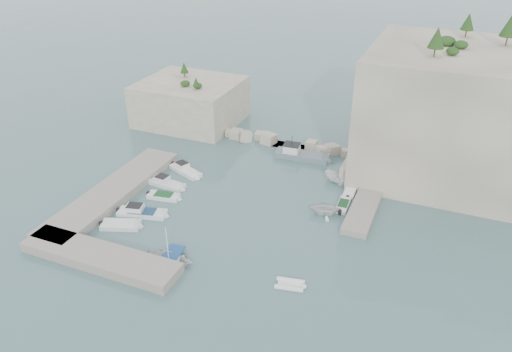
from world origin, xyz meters
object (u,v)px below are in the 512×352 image
at_px(inflatable_dinghy, 290,286).
at_px(tender_east_b, 343,207).
at_px(tender_east_a, 325,214).
at_px(motorboat_a, 186,173).
at_px(motorboat_d, 143,215).
at_px(tender_east_c, 350,192).
at_px(tender_east_d, 339,183).
at_px(rowboat, 169,263).
at_px(work_boat, 302,158).
at_px(motorboat_c, 164,198).
at_px(motorboat_e, 121,227).
at_px(motorboat_b, 167,186).

relative_size(inflatable_dinghy, tender_east_b, 0.78).
bearing_deg(tender_east_a, motorboat_a, 63.29).
height_order(motorboat_d, inflatable_dinghy, motorboat_d).
xyz_separation_m(motorboat_a, tender_east_b, (22.51, -0.33, 0.00)).
height_order(tender_east_c, tender_east_d, tender_east_d).
distance_m(motorboat_d, rowboat, 10.23).
bearing_deg(work_boat, rowboat, -104.01).
distance_m(motorboat_d, tender_east_d, 26.14).
bearing_deg(rowboat, motorboat_c, 27.37).
bearing_deg(tender_east_c, tender_east_a, 162.69).
relative_size(motorboat_d, tender_east_a, 1.73).
height_order(inflatable_dinghy, tender_east_d, tender_east_d).
bearing_deg(motorboat_c, inflatable_dinghy, -34.01).
bearing_deg(motorboat_e, tender_east_b, 12.11).
height_order(motorboat_a, motorboat_e, motorboat_a).
bearing_deg(tender_east_a, motorboat_c, 83.00).
bearing_deg(tender_east_d, motorboat_c, 134.44).
height_order(motorboat_a, inflatable_dinghy, motorboat_a).
relative_size(motorboat_d, motorboat_e, 1.32).
relative_size(inflatable_dinghy, work_boat, 0.36).
height_order(motorboat_c, tender_east_d, tender_east_d).
distance_m(motorboat_a, work_boat, 17.16).
height_order(rowboat, tender_east_b, rowboat).
bearing_deg(inflatable_dinghy, tender_east_b, 75.14).
bearing_deg(rowboat, motorboat_a, 17.89).
xyz_separation_m(motorboat_a, rowboat, (8.35, -18.07, 0.00)).
bearing_deg(motorboat_c, motorboat_e, -107.59).
bearing_deg(tender_east_b, tender_east_c, -2.01).
relative_size(motorboat_d, tender_east_b, 1.64).
xyz_separation_m(motorboat_b, motorboat_e, (0.14, -10.33, 0.00)).
xyz_separation_m(motorboat_b, motorboat_d, (0.98, -7.22, 0.00)).
height_order(rowboat, tender_east_a, tender_east_a).
relative_size(rowboat, inflatable_dinghy, 1.73).
relative_size(motorboat_c, work_boat, 0.52).
xyz_separation_m(inflatable_dinghy, work_boat, (-7.63, 27.05, 0.00)).
xyz_separation_m(motorboat_c, inflatable_dinghy, (20.37, -9.52, 0.00)).
distance_m(tender_east_a, tender_east_d, 8.08).
relative_size(motorboat_b, tender_east_b, 1.42).
relative_size(motorboat_c, tender_east_b, 1.14).
distance_m(motorboat_a, tender_east_b, 22.52).
bearing_deg(rowboat, motorboat_e, 60.89).
relative_size(rowboat, tender_east_a, 1.43).
bearing_deg(motorboat_d, tender_east_b, 12.40).
relative_size(motorboat_b, motorboat_e, 1.14).
bearing_deg(rowboat, motorboat_b, 25.42).
xyz_separation_m(motorboat_a, motorboat_c, (0.85, -7.07, 0.00)).
distance_m(inflatable_dinghy, tender_east_d, 21.90).
relative_size(motorboat_d, tender_east_d, 1.45).
relative_size(motorboat_e, rowboat, 0.92).
xyz_separation_m(motorboat_d, tender_east_b, (21.95, 11.12, 0.00)).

